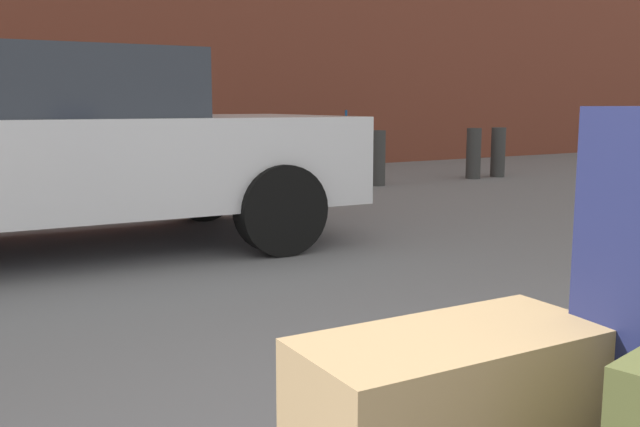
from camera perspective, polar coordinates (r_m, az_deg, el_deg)
duffel_bag_tan_rear_right at (r=1.42m, az=10.72°, el=-14.90°), size 0.62×0.30×0.28m
parked_car at (r=5.32m, az=-21.99°, el=5.07°), size 4.39×2.11×1.42m
bicycle_leaning at (r=10.90m, az=-0.15°, el=5.26°), size 1.70×0.57×0.96m
bollard_kerb_near at (r=8.41m, az=-3.62°, el=4.09°), size 0.21×0.21×0.72m
bollard_kerb_mid at (r=9.20m, az=4.67°, el=4.49°), size 0.21×0.21×0.72m
bollard_kerb_far at (r=10.28m, az=12.31°, el=4.77°), size 0.21×0.21×0.72m
bollard_corner at (r=10.62m, az=14.20°, el=4.83°), size 0.21×0.21×0.72m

